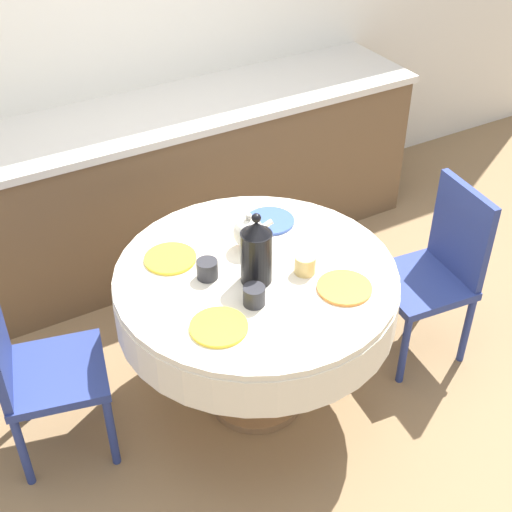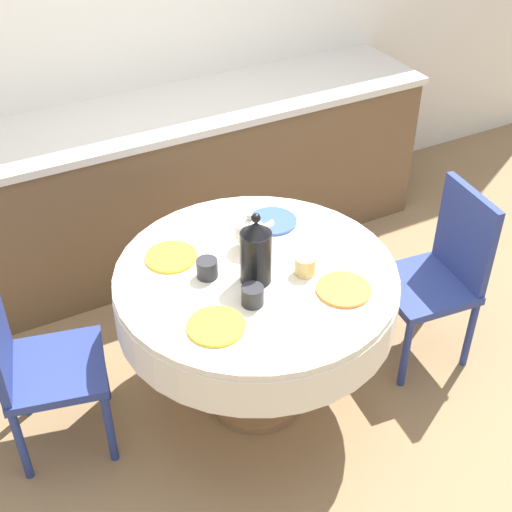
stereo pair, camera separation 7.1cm
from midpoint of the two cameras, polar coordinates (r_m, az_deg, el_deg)
ground_plane at (r=3.39m, az=0.61°, el=-11.25°), size 12.00×12.00×0.00m
wall_back at (r=3.94m, az=-10.98°, el=18.08°), size 7.00×0.05×2.60m
kitchen_counter at (r=4.00m, az=-8.03°, el=5.29°), size 3.24×0.64×0.91m
dining_table at (r=2.96m, az=0.69°, el=-3.23°), size 1.17×1.17×0.75m
chair_left at (r=3.43m, az=15.10°, el=-1.08°), size 0.44×0.44×0.89m
chair_right at (r=3.00m, az=-16.80°, el=-7.90°), size 0.48×0.48×0.89m
plate_near_left at (r=2.63m, az=-2.44°, el=-5.64°), size 0.22×0.22×0.01m
cup_near_left at (r=2.71m, az=0.47°, el=-3.19°), size 0.09×0.09×0.08m
plate_near_right at (r=2.81m, az=7.75°, el=-2.68°), size 0.22×0.22×0.01m
cup_near_right at (r=2.86m, az=4.66°, el=-0.75°), size 0.09×0.09×0.08m
plate_far_left at (r=2.97m, az=-6.12°, el=-0.07°), size 0.22×0.22×0.01m
cup_far_left at (r=2.84m, az=-3.22°, el=-1.00°), size 0.09×0.09×0.08m
plate_far_right at (r=3.17m, az=1.97°, el=2.80°), size 0.22×0.22×0.01m
cup_far_right at (r=3.02m, az=0.35°, el=1.60°), size 0.09×0.09×0.08m
coffee_carafe at (r=2.76m, az=0.73°, el=0.29°), size 0.12×0.12×0.31m
teapot at (r=2.97m, az=0.21°, el=1.88°), size 0.18×0.13×0.17m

